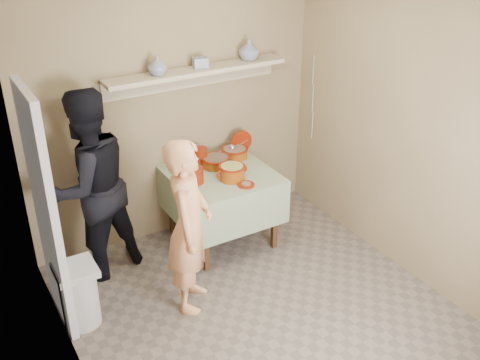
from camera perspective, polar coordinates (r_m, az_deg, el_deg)
ground at (r=4.84m, az=3.06°, el=-14.06°), size 3.50×3.50×0.00m
tile_panel at (r=4.56m, az=-19.11°, el=-3.16°), size 0.06×0.70×2.00m
plate_stack_a at (r=5.54m, az=-5.98°, el=2.16°), size 0.14×0.14×0.19m
plate_stack_b at (r=5.58m, az=-4.12°, el=2.40°), size 0.15×0.15×0.18m
bowl_stack at (r=5.24m, az=-4.57°, el=0.47°), size 0.15×0.15×0.15m
empty_bowl at (r=5.42m, az=-5.16°, el=0.77°), size 0.16×0.16×0.05m
propped_lid at (r=5.83m, az=0.14°, el=3.93°), size 0.24×0.04×0.24m
vase_right at (r=5.59m, az=0.93°, el=13.10°), size 0.23×0.23×0.20m
vase_left at (r=5.16m, az=-8.40°, el=11.43°), size 0.24×0.24×0.18m
ceramic_box at (r=5.35m, az=-4.04°, el=11.79°), size 0.15×0.12×0.10m
person_cook at (r=4.60m, az=-5.17°, el=-4.71°), size 0.62×0.67×1.53m
person_helper at (r=5.10m, az=-15.09°, el=-0.60°), size 1.02×0.89×1.78m
room_shell at (r=3.96m, az=3.63°, el=3.68°), size 3.04×3.54×2.62m
serving_table at (r=5.49m, az=-1.90°, el=-0.42°), size 0.97×0.97×0.76m
cazuela_meat_a at (r=5.55m, az=-2.50°, el=1.96°), size 0.30×0.30×0.10m
cazuela_meat_b at (r=5.74m, az=-0.54°, el=2.88°), size 0.28×0.28×0.10m
ladle at (r=5.72m, az=-0.75°, el=3.36°), size 0.08×0.26×0.19m
cazuela_rice at (r=5.28m, az=-0.81°, el=0.89°), size 0.33×0.25×0.14m
front_plate at (r=5.20m, az=0.63°, el=-0.47°), size 0.16×0.16×0.03m
wall_shelf at (r=5.39m, az=-4.48°, el=10.83°), size 1.80×0.25×0.21m
trash_bin at (r=4.82m, az=-16.01°, el=-11.15°), size 0.32×0.32×0.56m
electrical_cord at (r=6.02m, az=7.41°, el=8.24°), size 0.01×0.05×0.90m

